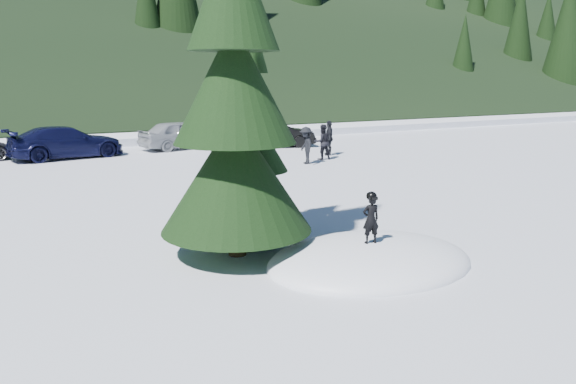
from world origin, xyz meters
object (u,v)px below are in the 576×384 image
child_skier (371,219)px  adult_2 (306,145)px  car_3 (66,142)px  spruce_tall (234,99)px  car_5 (274,134)px  adult_0 (322,142)px  spruce_short (251,148)px  adult_1 (329,138)px  car_4 (181,135)px

child_skier → adult_2: adult_2 is taller
adult_2 → car_3: adult_2 is taller
child_skier → car_3: car_3 is taller
spruce_tall → car_5: spruce_tall is taller
spruce_tall → adult_0: bearing=51.0°
spruce_short → adult_2: size_ratio=3.31×
child_skier → car_3: size_ratio=0.19×
car_5 → adult_1: bearing=-154.3°
spruce_short → adult_0: spruce_short is taller
spruce_tall → car_5: (9.17, 16.31, -2.61)m
spruce_short → adult_0: size_ratio=3.31×
car_5 → child_skier: bearing=171.4°
adult_1 → car_5: adult_1 is taller
adult_1 → car_4: (-5.60, 5.72, -0.08)m
spruce_short → adult_0: 12.71m
adult_0 → car_3: adult_0 is taller
child_skier → car_4: size_ratio=0.22×
adult_0 → adult_2: bearing=37.6°
adult_0 → car_4: (-4.53, 6.84, -0.05)m
spruce_tall → car_3: (-1.29, 17.21, -2.57)m
spruce_short → adult_2: 11.29m
spruce_tall → car_3: size_ratio=1.67×
spruce_tall → child_skier: 3.69m
spruce_short → car_3: (-2.29, 15.81, -1.35)m
child_skier → car_5: size_ratio=0.23×
spruce_tall → adult_1: (10.10, 12.28, -2.48)m
child_skier → adult_2: size_ratio=0.61×
spruce_short → child_skier: size_ratio=5.44×
adult_1 → car_5: size_ratio=0.39×
car_5 → car_4: bearing=82.6°
car_4 → child_skier: bearing=163.2°
adult_0 → car_3: 11.97m
car_5 → car_3: bearing=97.6°
car_4 → car_5: (4.66, -1.69, -0.05)m
car_5 → adult_2: bearing=178.8°
adult_2 → child_skier: bearing=-11.7°
spruce_tall → adult_2: bearing=53.4°
adult_2 → adult_1: bearing=141.3°
adult_1 → car_3: bearing=-86.5°
adult_1 → adult_0: bearing=-16.8°
spruce_short → adult_1: size_ratio=3.19×
adult_0 → car_5: (0.14, 5.15, -0.10)m
adult_0 → car_4: size_ratio=0.37×
spruce_short → car_3: bearing=98.2°
car_3 → car_4: bearing=-91.5°
spruce_short → car_5: size_ratio=1.25×
spruce_tall → spruce_short: spruce_tall is taller
child_skier → car_3: bearing=-69.9°
adult_0 → car_5: 5.15m
spruce_short → car_3: spruce_short is taller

